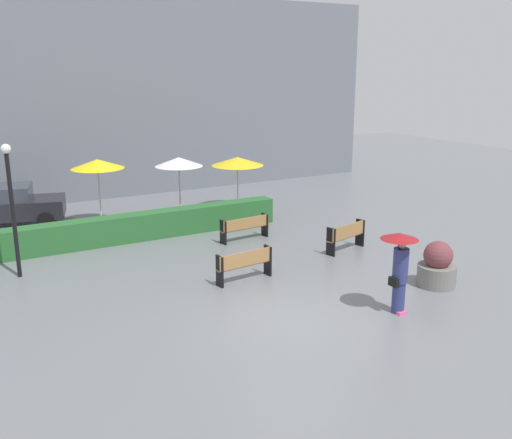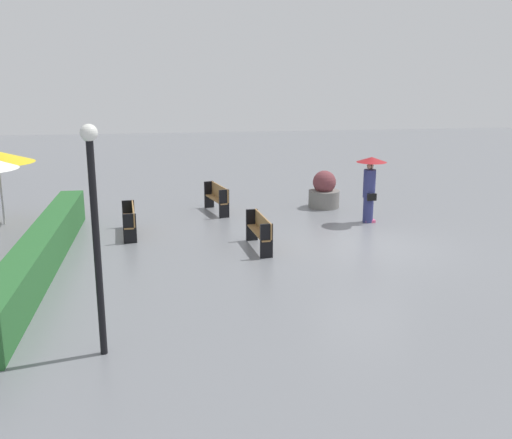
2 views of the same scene
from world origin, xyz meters
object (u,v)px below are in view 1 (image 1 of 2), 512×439
at_px(bench_mid_center, 245,263).
at_px(parked_car, 6,205).
at_px(pedestrian_with_umbrella, 400,262).
at_px(patio_umbrella_yellow, 98,164).
at_px(patio_umbrella_white, 179,162).
at_px(patio_umbrella_yellow_far, 237,161).
at_px(bench_back_row, 245,227).
at_px(lamp_post, 11,197).
at_px(bench_far_right, 347,235).
at_px(planter_pot, 437,267).

distance_m(bench_mid_center, parked_car, 11.07).
height_order(pedestrian_with_umbrella, patio_umbrella_yellow, patio_umbrella_yellow).
bearing_deg(parked_car, patio_umbrella_white, -22.69).
xyz_separation_m(bench_mid_center, patio_umbrella_yellow, (-2.04, 7.87, 1.88)).
bearing_deg(patio_umbrella_yellow_far, bench_mid_center, -116.29).
distance_m(patio_umbrella_yellow, patio_umbrella_white, 3.07).
relative_size(bench_back_row, patio_umbrella_yellow, 0.73).
relative_size(bench_mid_center, pedestrian_with_umbrella, 0.85).
distance_m(bench_mid_center, patio_umbrella_yellow, 8.35).
xyz_separation_m(lamp_post, patio_umbrella_white, (6.56, 3.63, -0.04)).
distance_m(pedestrian_with_umbrella, patio_umbrella_yellow_far, 11.47).
xyz_separation_m(bench_back_row, parked_car, (-7.11, 6.24, 0.32)).
height_order(patio_umbrella_yellow, patio_umbrella_white, patio_umbrella_yellow).
height_order(patio_umbrella_white, patio_umbrella_yellow_far, patio_umbrella_white).
height_order(bench_mid_center, lamp_post, lamp_post).
relative_size(pedestrian_with_umbrella, lamp_post, 0.54).
bearing_deg(lamp_post, bench_mid_center, -32.52).
distance_m(bench_mid_center, bench_far_right, 4.36).
xyz_separation_m(patio_umbrella_white, patio_umbrella_yellow_far, (2.77, 0.34, -0.25)).
height_order(bench_back_row, bench_far_right, bench_far_right).
bearing_deg(planter_pot, parked_car, 127.36).
xyz_separation_m(bench_mid_center, planter_pot, (4.53, -2.96, 0.01)).
relative_size(patio_umbrella_white, parked_car, 0.56).
bearing_deg(patio_umbrella_yellow_far, patio_umbrella_white, -173.07).
distance_m(bench_mid_center, pedestrian_with_umbrella, 4.50).
bearing_deg(patio_umbrella_yellow, lamp_post, -129.68).
bearing_deg(patio_umbrella_yellow_far, planter_pot, -85.63).
xyz_separation_m(bench_mid_center, patio_umbrella_yellow_far, (3.72, 7.54, 1.57)).
height_order(pedestrian_with_umbrella, patio_umbrella_white, patio_umbrella_white).
bearing_deg(bench_far_right, pedestrian_with_umbrella, -113.73).
bearing_deg(bench_far_right, bench_back_row, 130.92).
distance_m(bench_back_row, patio_umbrella_white, 4.22).
xyz_separation_m(bench_far_right, planter_pot, (0.24, -3.76, 0.00)).
xyz_separation_m(lamp_post, patio_umbrella_yellow_far, (9.33, 3.96, -0.28)).
height_order(bench_mid_center, bench_far_right, bench_far_right).
bearing_deg(patio_umbrella_white, bench_back_row, -75.37).
distance_m(bench_far_right, patio_umbrella_yellow, 9.68).
relative_size(bench_back_row, bench_mid_center, 1.06).
distance_m(patio_umbrella_white, patio_umbrella_yellow_far, 2.80).
bearing_deg(pedestrian_with_umbrella, planter_pot, 20.63).
distance_m(planter_pot, lamp_post, 12.20).
height_order(patio_umbrella_white, parked_car, patio_umbrella_white).
xyz_separation_m(pedestrian_with_umbrella, planter_pot, (2.26, 0.85, -0.78)).
xyz_separation_m(bench_far_right, pedestrian_with_umbrella, (-2.03, -4.61, 0.78)).
distance_m(bench_back_row, planter_pot, 7.00).
height_order(bench_mid_center, planter_pot, planter_pot).
bearing_deg(bench_mid_center, parked_car, 118.00).
bearing_deg(bench_back_row, pedestrian_with_umbrella, -87.27).
xyz_separation_m(bench_back_row, planter_pot, (2.61, -6.50, 0.06)).
height_order(lamp_post, patio_umbrella_yellow, lamp_post).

